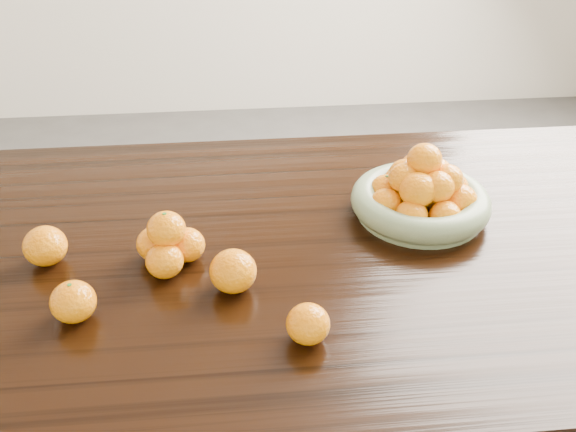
{
  "coord_description": "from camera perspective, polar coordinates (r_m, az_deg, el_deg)",
  "views": [
    {
      "loc": [
        -0.14,
        -1.07,
        1.5
      ],
      "look_at": [
        -0.04,
        -0.02,
        0.83
      ],
      "focal_mm": 40.0,
      "sensor_mm": 36.0,
      "label": 1
    }
  ],
  "objects": [
    {
      "name": "loose_orange_2",
      "position": [
        1.07,
        1.79,
        -9.57
      ],
      "size": [
        0.07,
        0.07,
        0.07
      ],
      "primitive_type": "ellipsoid",
      "color": "orange",
      "rests_on": "dining_table"
    },
    {
      "name": "loose_orange_0",
      "position": [
        1.17,
        -18.55,
        -7.24
      ],
      "size": [
        0.08,
        0.08,
        0.07
      ],
      "primitive_type": "ellipsoid",
      "color": "orange",
      "rests_on": "dining_table"
    },
    {
      "name": "loose_orange_3",
      "position": [
        1.32,
        -20.77,
        -2.51
      ],
      "size": [
        0.08,
        0.08,
        0.08
      ],
      "primitive_type": "ellipsoid",
      "color": "orange",
      "rests_on": "dining_table"
    },
    {
      "name": "orange_pyramid",
      "position": [
        1.25,
        -10.61,
        -2.49
      ],
      "size": [
        0.13,
        0.13,
        0.12
      ],
      "rotation": [
        0.0,
        0.0,
        -0.15
      ],
      "color": "orange",
      "rests_on": "dining_table"
    },
    {
      "name": "fruit_bowl",
      "position": [
        1.41,
        11.76,
        1.86
      ],
      "size": [
        0.3,
        0.3,
        0.17
      ],
      "rotation": [
        0.0,
        0.0,
        0.13
      ],
      "color": "gray",
      "rests_on": "dining_table"
    },
    {
      "name": "dining_table",
      "position": [
        1.37,
        1.73,
        -5.48
      ],
      "size": [
        2.0,
        1.0,
        0.75
      ],
      "color": "black",
      "rests_on": "ground"
    },
    {
      "name": "loose_orange_1",
      "position": [
        1.17,
        -4.9,
        -4.91
      ],
      "size": [
        0.09,
        0.09,
        0.08
      ],
      "primitive_type": "ellipsoid",
      "color": "orange",
      "rests_on": "dining_table"
    }
  ]
}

